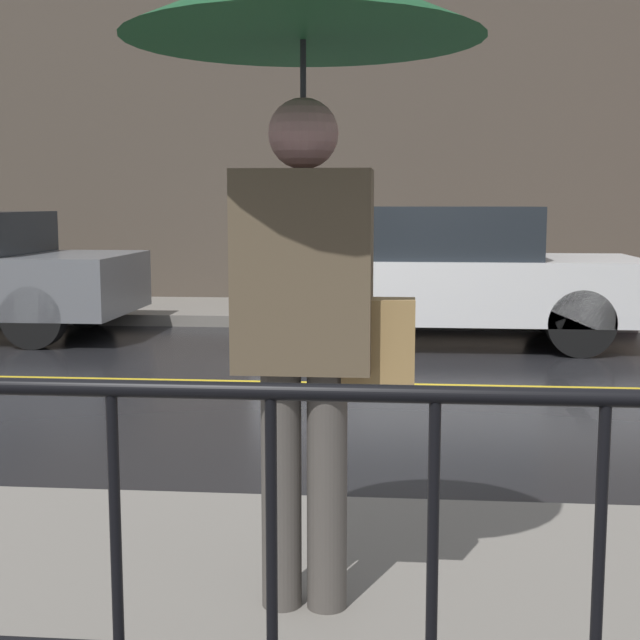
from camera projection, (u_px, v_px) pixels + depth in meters
ground_plane at (332, 384)px, 7.57m from camera, size 80.00×80.00×0.00m
sidewalk_far at (358, 312)px, 11.91m from camera, size 28.00×2.14×0.14m
lane_marking at (332, 383)px, 7.57m from camera, size 25.20×0.12×0.01m
building_storefront at (363, 91)px, 12.72m from camera, size 28.00×0.30×6.22m
railing_foreground at (117, 565)px, 1.84m from camera, size 12.00×0.04×1.04m
pedestrian at (305, 87)px, 2.86m from camera, size 1.17×1.17×2.17m
car_white at (445, 273)px, 9.72m from camera, size 4.09×1.82×1.49m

